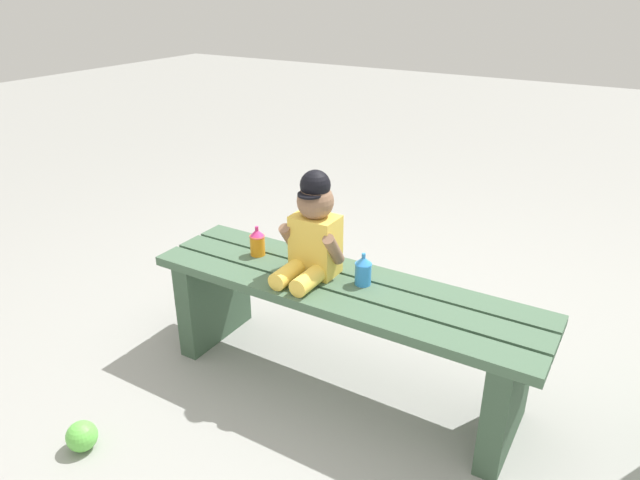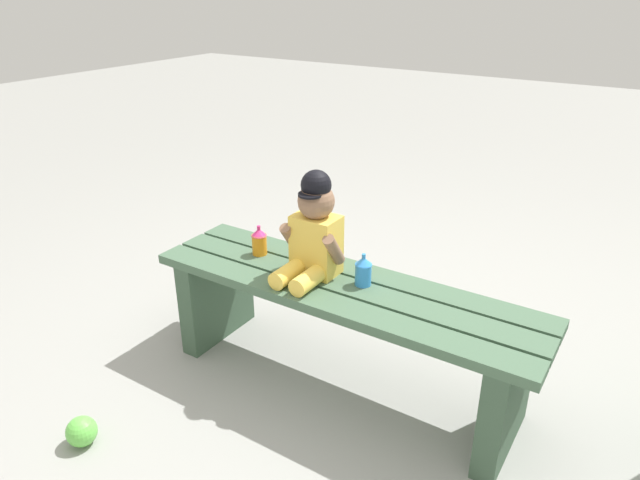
% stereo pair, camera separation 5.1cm
% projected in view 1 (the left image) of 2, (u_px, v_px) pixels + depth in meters
% --- Properties ---
extents(ground_plane, '(16.00, 16.00, 0.00)m').
position_uv_depth(ground_plane, '(341.00, 381.00, 2.29)').
color(ground_plane, '#999993').
extents(park_bench, '(1.51, 0.39, 0.45)m').
position_uv_depth(park_bench, '(342.00, 317.00, 2.17)').
color(park_bench, '#47664C').
rests_on(park_bench, ground_plane).
extents(child_figure, '(0.23, 0.27, 0.40)m').
position_uv_depth(child_figure, '(313.00, 231.00, 2.10)').
color(child_figure, '#F2C64C').
rests_on(child_figure, park_bench).
extents(sippy_cup_left, '(0.06, 0.06, 0.12)m').
position_uv_depth(sippy_cup_left, '(257.00, 242.00, 2.30)').
color(sippy_cup_left, orange).
rests_on(sippy_cup_left, park_bench).
extents(sippy_cup_right, '(0.06, 0.06, 0.12)m').
position_uv_depth(sippy_cup_right, '(363.00, 270.00, 2.08)').
color(sippy_cup_right, '#338CE5').
rests_on(sippy_cup_right, park_bench).
extents(toy_ball, '(0.11, 0.11, 0.11)m').
position_uv_depth(toy_ball, '(82.00, 436.00, 1.95)').
color(toy_ball, '#66CC4C').
rests_on(toy_ball, ground_plane).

